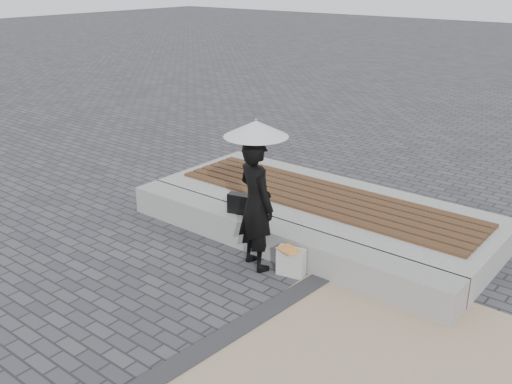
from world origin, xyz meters
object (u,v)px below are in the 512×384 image
at_px(parasol, 256,129).
at_px(handbag, 242,204).
at_px(canvas_tote, 291,262).
at_px(woman, 256,205).
at_px(seating_ledge, 274,239).

distance_m(parasol, handbag, 1.47).
xyz_separation_m(parasol, canvas_tote, (0.49, 0.08, -1.61)).
height_order(woman, canvas_tote, woman).
relative_size(parasol, handbag, 2.52).
bearing_deg(handbag, seating_ledge, -17.30).
bearing_deg(woman, handbag, -17.26).
xyz_separation_m(seating_ledge, canvas_tote, (0.52, -0.35, -0.02)).
bearing_deg(seating_ledge, canvas_tote, -33.71).
bearing_deg(parasol, seating_ledge, 94.41).
relative_size(seating_ledge, handbag, 12.83).
relative_size(handbag, canvas_tote, 1.08).
bearing_deg(parasol, canvas_tote, 8.93).
xyz_separation_m(handbag, canvas_tote, (1.10, -0.38, -0.36)).
height_order(woman, parasol, parasol).
height_order(parasol, canvas_tote, parasol).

